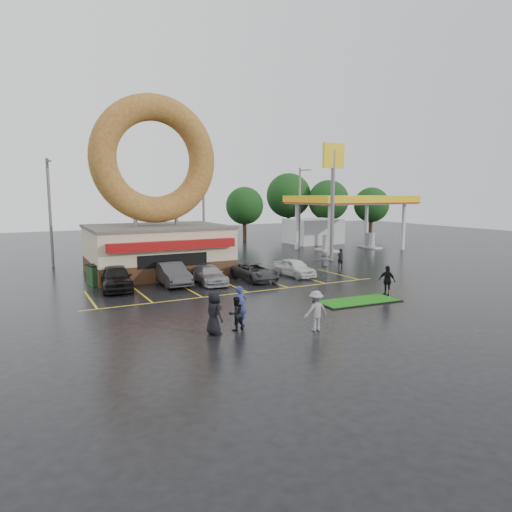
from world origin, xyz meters
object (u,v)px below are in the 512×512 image
streetlight_left (50,210)px  car_silver (209,275)px  donut_shop (156,215)px  car_white (295,268)px  person_cameraman (387,281)px  putting_green (358,301)px  gas_station (334,215)px  streetlight_mid (204,207)px  dumpster (103,275)px  shell_sign (333,180)px  car_dgrey (171,273)px  car_grey (255,272)px  car_black (116,278)px  person_blue (240,306)px  streetlight_right (300,206)px

streetlight_left → car_silver: 16.16m
donut_shop → car_white: size_ratio=3.49×
person_cameraman → putting_green: 2.80m
gas_station → person_cameraman: 25.88m
streetlight_left → streetlight_mid: bearing=4.1°
car_white → dumpster: (-13.17, 3.67, -0.01)m
person_cameraman → shell_sign: bearing=139.0°
car_dgrey → person_cameraman: bearing=-41.7°
car_white → person_cameraman: 8.18m
streetlight_mid → car_silver: streetlight_mid is taller
streetlight_mid → gas_station: bearing=0.1°
car_grey → car_black: bearing=169.7°
shell_sign → person_cameraman: size_ratio=5.81×
gas_station → car_grey: (-17.78, -14.30, -3.09)m
donut_shop → car_dgrey: donut_shop is taller
donut_shop → car_silver: (1.94, -5.85, -3.85)m
streetlight_left → car_silver: size_ratio=2.14×
car_black → dumpster: (-0.45, 2.39, -0.14)m
car_black → car_grey: (9.32, -1.36, -0.18)m
streetlight_mid → car_silver: (-5.06, -13.79, -4.17)m
donut_shop → car_dgrey: 6.22m
streetlight_mid → streetlight_left: bearing=-175.9°
streetlight_mid → person_blue: streetlight_mid is taller
shell_sign → putting_green: bearing=-121.7°
car_silver → person_cameraman: (8.14, -8.44, 0.30)m
donut_shop → streetlight_left: 9.87m
streetlight_mid → car_white: bearing=-83.5°
streetlight_left → dumpster: streetlight_left is taller
car_grey → car_white: (3.40, 0.08, 0.05)m
car_grey → shell_sign: bearing=24.4°
streetlight_mid → car_white: size_ratio=2.32×
car_silver → streetlight_right: bearing=44.4°
car_white → car_grey: bearing=176.8°
streetlight_right → car_silver: streetlight_right is taller
streetlight_left → car_grey: (12.22, -13.27, -4.17)m
car_grey → car_silver: bearing=169.7°
streetlight_mid → car_black: bearing=-130.7°
streetlight_mid → putting_green: 23.21m
putting_green → streetlight_right: bearing=64.1°
car_grey → car_white: car_white is taller
person_cameraman → car_dgrey: bearing=-148.5°
donut_shop → shell_sign: bearing=-3.5°
shell_sign → car_silver: shell_sign is taller
streetlight_right → donut_shop: bearing=-154.8°
gas_station → person_blue: size_ratio=7.27×
shell_sign → car_white: 11.29m
shell_sign → streetlight_left: (-23.00, 7.92, -2.60)m
donut_shop → gas_station: size_ratio=0.99×
car_grey → gas_station: bearing=36.8°
putting_green → car_white: bearing=82.3°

